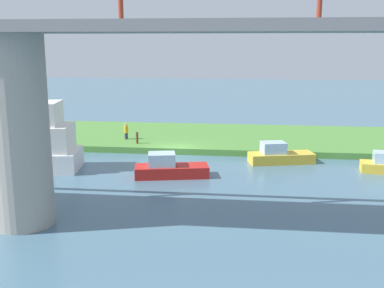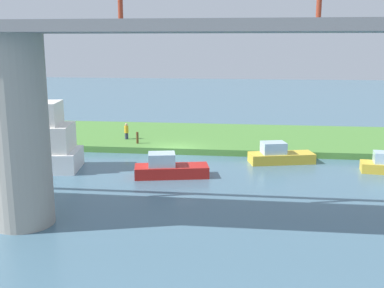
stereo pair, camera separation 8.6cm
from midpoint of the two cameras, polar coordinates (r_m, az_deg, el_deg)
ground_plane at (r=37.15m, az=-2.08°, el=-1.32°), size 160.00×160.00×0.00m
grassy_bank at (r=42.89m, az=-0.86°, el=0.87°), size 80.00×12.00×0.50m
bridge_pylon at (r=23.53m, az=-20.50°, el=1.33°), size 2.90×2.90×9.13m
bridge_span at (r=23.19m, az=-21.43°, el=13.70°), size 64.74×4.30×3.25m
person_on_bank at (r=40.93m, az=-8.08°, el=1.56°), size 0.51×0.51×1.39m
mooring_post at (r=39.08m, az=-6.76°, el=0.76°), size 0.20×0.20×0.96m
pontoon_yellow at (r=34.74m, az=-21.43°, el=0.14°), size 10.59×4.84×5.22m
riverboat_paddlewheel at (r=31.03m, az=-2.87°, el=-2.96°), size 5.09×2.68×1.61m
skiff_small at (r=35.14m, az=10.50°, el=-1.36°), size 4.98×2.77×1.57m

